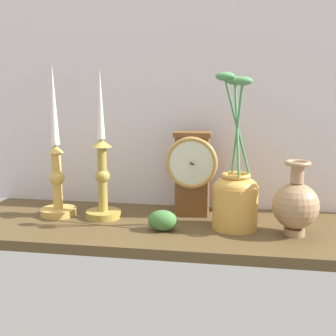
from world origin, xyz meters
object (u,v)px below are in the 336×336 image
at_px(candlestick_tall_left, 57,172).
at_px(candlestick_tall_center, 102,175).
at_px(brass_vase_bulbous, 296,204).
at_px(mantel_clock, 192,171).
at_px(brass_vase_jar, 235,195).

height_order(candlestick_tall_left, candlestick_tall_center, candlestick_tall_left).
bearing_deg(brass_vase_bulbous, mantel_clock, 153.53).
relative_size(mantel_clock, candlestick_tall_left, 0.56).
distance_m(candlestick_tall_center, brass_vase_bulbous, 0.48).
distance_m(mantel_clock, brass_vase_bulbous, 0.28).
bearing_deg(brass_vase_bulbous, candlestick_tall_left, 173.94).
xyz_separation_m(candlestick_tall_center, brass_vase_bulbous, (0.47, -0.06, -0.04)).
xyz_separation_m(mantel_clock, brass_vase_bulbous, (0.25, -0.12, -0.05)).
bearing_deg(mantel_clock, candlestick_tall_left, -170.08).
xyz_separation_m(mantel_clock, candlestick_tall_left, (-0.35, -0.06, -0.00)).
height_order(candlestick_tall_center, brass_vase_bulbous, candlestick_tall_center).
height_order(brass_vase_bulbous, brass_vase_jar, brass_vase_jar).
relative_size(mantel_clock, brass_vase_jar, 0.60).
bearing_deg(candlestick_tall_center, candlestick_tall_left, 178.53).
height_order(mantel_clock, brass_vase_jar, brass_vase_jar).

